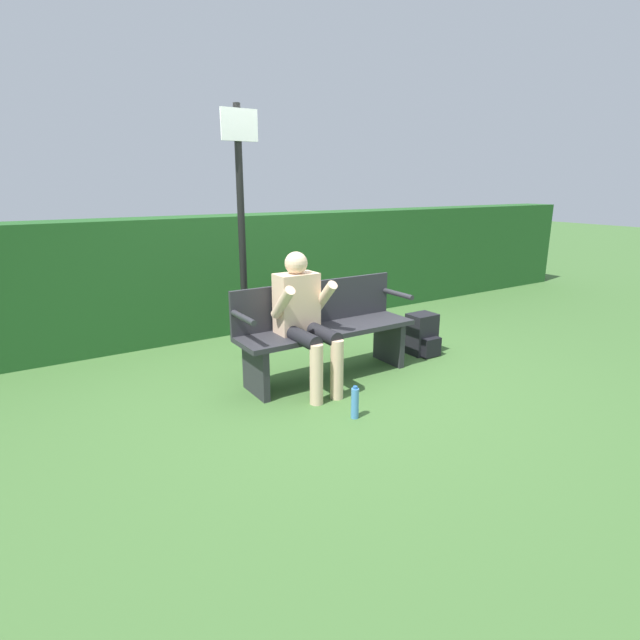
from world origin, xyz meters
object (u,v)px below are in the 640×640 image
object	(u,v)px
backpack	(422,335)
signpost	(242,220)
park_bench	(324,328)
person_seated	(304,315)
water_bottle	(355,403)

from	to	relation	value
backpack	signpost	world-z (taller)	signpost
park_bench	person_seated	size ratio (longest dim) A/B	1.43
backpack	signpost	size ratio (longest dim) A/B	0.18
park_bench	water_bottle	distance (m)	0.99
person_seated	backpack	distance (m)	1.59
water_bottle	signpost	distance (m)	2.16
backpack	water_bottle	bearing A→B (deg)	-151.09
park_bench	signpost	bearing A→B (deg)	115.87
backpack	person_seated	bearing A→B (deg)	-176.45
person_seated	water_bottle	xyz separation A→B (m)	(0.01, -0.74, -0.54)
person_seated	signpost	xyz separation A→B (m)	(-0.11, 0.99, 0.75)
park_bench	water_bottle	world-z (taller)	park_bench
backpack	signpost	distance (m)	2.22
person_seated	signpost	distance (m)	1.25
person_seated	water_bottle	bearing A→B (deg)	-89.31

